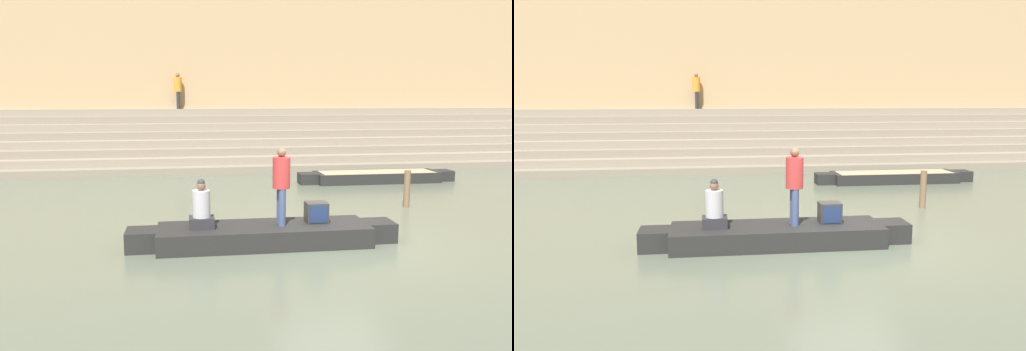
% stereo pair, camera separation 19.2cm
% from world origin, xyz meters
% --- Properties ---
extents(ground_plane, '(120.00, 120.00, 0.00)m').
position_xyz_m(ground_plane, '(0.00, 0.00, 0.00)').
color(ground_plane, '#566051').
extents(ghat_steps, '(36.00, 4.75, 2.57)m').
position_xyz_m(ghat_steps, '(0.00, 12.73, 0.91)').
color(ghat_steps, gray).
rests_on(ghat_steps, ground).
extents(back_wall, '(34.20, 1.28, 9.42)m').
position_xyz_m(back_wall, '(0.00, 15.01, 4.68)').
color(back_wall, tan).
rests_on(back_wall, ground).
extents(rowboat_main, '(5.85, 1.40, 0.44)m').
position_xyz_m(rowboat_main, '(-1.54, 0.03, 0.23)').
color(rowboat_main, black).
rests_on(rowboat_main, ground).
extents(person_standing, '(0.38, 0.38, 1.67)m').
position_xyz_m(person_standing, '(-1.16, 0.04, 1.39)').
color(person_standing, '#3D4C75').
rests_on(person_standing, rowboat_main).
extents(person_rowing, '(0.53, 0.42, 1.05)m').
position_xyz_m(person_rowing, '(-2.87, 0.01, 0.84)').
color(person_rowing, '#28282D').
rests_on(person_rowing, rowboat_main).
extents(tv_set, '(0.47, 0.42, 0.45)m').
position_xyz_m(tv_set, '(-0.35, 0.11, 0.66)').
color(tv_set, '#2D2D2D').
rests_on(tv_set, rowboat_main).
extents(moored_boat_shore, '(5.94, 1.18, 0.39)m').
position_xyz_m(moored_boat_shore, '(3.89, 7.27, 0.21)').
color(moored_boat_shore, black).
rests_on(moored_boat_shore, ground).
extents(mooring_post, '(0.18, 0.18, 1.08)m').
position_xyz_m(mooring_post, '(3.14, 3.08, 0.54)').
color(mooring_post, brown).
rests_on(mooring_post, ground).
extents(person_on_steps, '(0.37, 0.37, 1.68)m').
position_xyz_m(person_on_steps, '(-3.45, 14.12, 3.53)').
color(person_on_steps, '#28282D').
rests_on(person_on_steps, ghat_steps).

